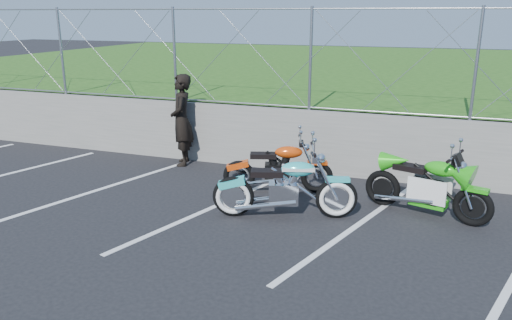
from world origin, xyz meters
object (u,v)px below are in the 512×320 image
(naked_orange, at_px, (279,170))
(person_standing, at_px, (182,120))
(sportbike_green, at_px, (428,188))
(cruiser_turquoise, at_px, (287,190))

(naked_orange, bearing_deg, person_standing, 141.35)
(naked_orange, xyz_separation_m, sportbike_green, (2.58, -0.25, 0.04))
(naked_orange, height_order, person_standing, person_standing)
(naked_orange, height_order, sportbike_green, sportbike_green)
(cruiser_turquoise, xyz_separation_m, naked_orange, (-0.46, 1.09, -0.03))
(cruiser_turquoise, bearing_deg, person_standing, 127.68)
(sportbike_green, distance_m, person_standing, 5.24)
(sportbike_green, xyz_separation_m, person_standing, (-5.07, 1.23, 0.51))
(sportbike_green, bearing_deg, naked_orange, -168.66)
(sportbike_green, bearing_deg, cruiser_turquoise, -141.56)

